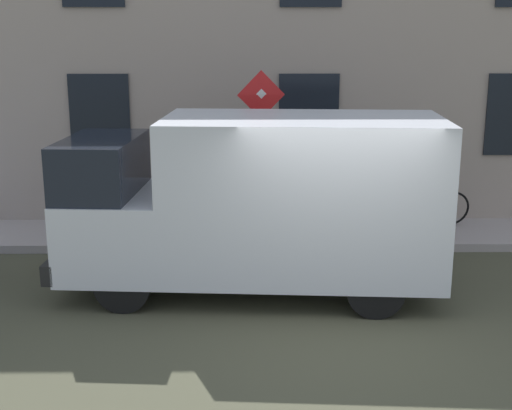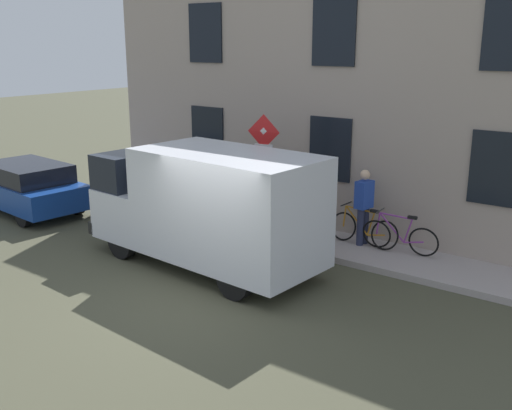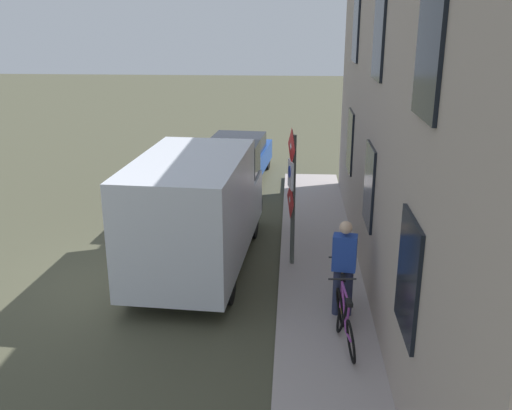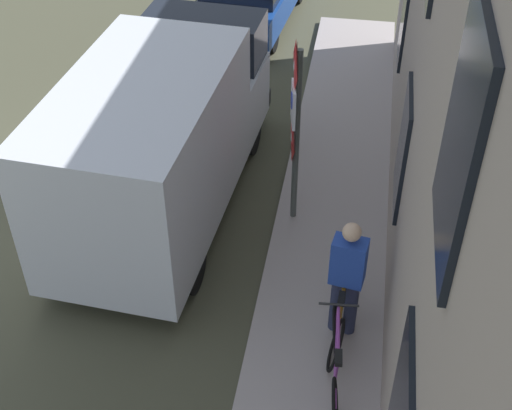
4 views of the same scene
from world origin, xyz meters
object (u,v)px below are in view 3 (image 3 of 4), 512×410
Objects in this scene: parked_hatchback at (237,157)px; pedestrian at (344,265)px; bicycle_orange at (341,296)px; sign_post_stacked at (291,184)px; delivery_van at (198,206)px; bicycle_purple at (345,321)px.

parked_hatchback is 9.31m from pedestrian.
bicycle_orange is at bearing 153.36° from pedestrian.
parked_hatchback is (-1.76, 6.82, -1.14)m from sign_post_stacked.
parked_hatchback reaches higher than bicycle_orange.
parked_hatchback is at bearing 25.70° from pedestrian.
bicycle_orange is (0.90, -2.12, -1.36)m from sign_post_stacked.
sign_post_stacked is at bearing 25.46° from bicycle_orange.
pedestrian is at bearing -158.01° from parked_hatchback.
delivery_van reaches higher than bicycle_purple.
bicycle_purple is 1.00× the size of pedestrian.
delivery_van is 4.23m from bicycle_purple.
sign_post_stacked is 7.13m from parked_hatchback.
delivery_van is 1.32× the size of parked_hatchback.
bicycle_orange is at bearing -158.20° from parked_hatchback.
sign_post_stacked reaches higher than delivery_van.
sign_post_stacked reaches higher than bicycle_orange.
bicycle_orange is (2.81, -2.18, -0.82)m from delivery_van.
pedestrian is at bearing -123.33° from delivery_van.
pedestrian reaches higher than parked_hatchback.
delivery_van is at bearing 178.15° from sign_post_stacked.
delivery_van is 3.65m from bicycle_orange.
sign_post_stacked is 3.40m from bicycle_purple.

